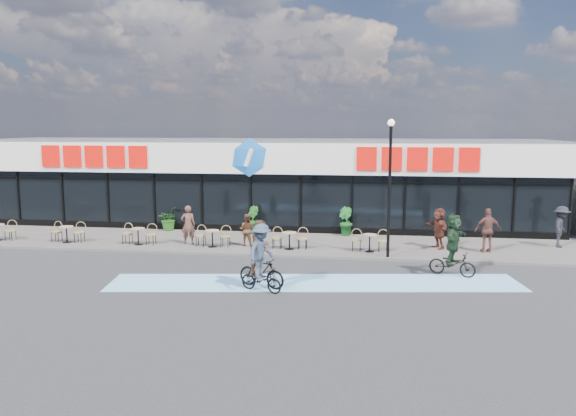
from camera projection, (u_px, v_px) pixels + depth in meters
The scene contains 21 objects.
ground at pixel (213, 268), 21.24m from camera, with size 120.00×120.00×0.00m, color #28282B.
sidewalk at pixel (240, 242), 25.64m from camera, with size 44.00×5.00×0.10m, color #5A5450.
bike_lane at pixel (315, 282), 19.21m from camera, with size 14.00×2.20×0.01m, color #78B5E4.
building at pixel (262, 181), 30.63m from camera, with size 30.60×6.57×4.75m.
lamp_post at pixel (390, 177), 22.09m from camera, with size 0.28×0.28×5.49m.
bistro_set_1 at pixel (68, 232), 25.41m from camera, with size 1.54×0.62×0.90m.
bistro_set_2 at pixel (139, 234), 24.94m from camera, with size 1.54×0.62×0.90m.
bistro_set_3 at pixel (213, 236), 24.47m from camera, with size 1.54×0.62×0.90m.
bistro_set_4 at pixel (290, 238), 24.00m from camera, with size 1.54×0.62×0.90m.
bistro_set_5 at pixel (370, 241), 23.53m from camera, with size 1.54×0.62×0.90m.
potted_plant_left at pixel (168, 218), 28.33m from camera, with size 1.06×0.92×1.18m, color #235819.
potted_plant_mid at pixel (252, 220), 27.51m from camera, with size 0.74×0.59×1.34m, color #1A4F16.
potted_plant_right at pixel (345, 221), 26.96m from camera, with size 0.75×0.60×1.36m, color #18541F.
patron_left at pixel (188, 225), 24.91m from camera, with size 0.63×0.42×1.74m, color #4E2F28.
patron_right at pixel (247, 230), 24.60m from camera, with size 0.69×0.54×1.42m, color #512F1C.
pedestrian_a at pixel (439, 228), 24.05m from camera, with size 1.63×0.52×1.76m, color #482219.
pedestrian_b at pixel (561, 227), 24.23m from camera, with size 1.17×0.67×1.81m, color black.
pedestrian_c at pixel (488, 230), 23.30m from camera, with size 1.09×0.45×1.85m, color brown.
cyclist_a at pixel (261, 260), 18.04m from camera, with size 1.61×1.32×2.24m.
cyclist_b at pixel (453, 247), 19.96m from camera, with size 1.76×1.74×2.25m.
cyclist_c at pixel (261, 258), 18.49m from camera, with size 1.78×1.09×2.28m.
Camera 1 is at (5.71, -20.08, 5.31)m, focal length 35.00 mm.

